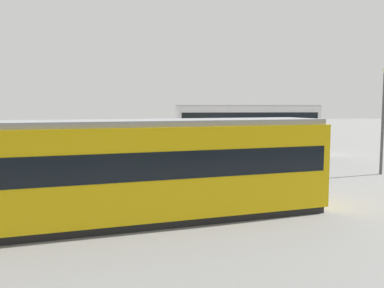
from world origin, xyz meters
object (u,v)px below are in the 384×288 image
(double_decker_bus, at_px, (247,130))
(pedestrian_near_railing, at_px, (224,159))
(info_sign, at_px, (93,162))
(pedestrian_crossing, at_px, (251,165))
(street_lamp, at_px, (383,111))
(tram_yellow, at_px, (140,169))

(double_decker_bus, bearing_deg, pedestrian_near_railing, 57.71)
(pedestrian_near_railing, distance_m, info_sign, 7.90)
(pedestrian_near_railing, bearing_deg, pedestrian_crossing, 105.40)
(double_decker_bus, height_order, pedestrian_near_railing, double_decker_bus)
(pedestrian_crossing, xyz_separation_m, street_lamp, (-8.38, -0.22, 2.69))
(pedestrian_near_railing, height_order, pedestrian_crossing, pedestrian_near_railing)
(double_decker_bus, relative_size, pedestrian_crossing, 7.13)
(street_lamp, bearing_deg, tram_yellow, 19.56)
(tram_yellow, height_order, info_sign, tram_yellow)
(pedestrian_near_railing, height_order, info_sign, info_sign)
(pedestrian_crossing, height_order, street_lamp, street_lamp)
(pedestrian_crossing, bearing_deg, street_lamp, -178.52)
(double_decker_bus, distance_m, pedestrian_near_railing, 10.08)
(double_decker_bus, xyz_separation_m, street_lamp, (-3.64, 10.47, 1.59))
(pedestrian_near_railing, relative_size, info_sign, 0.80)
(info_sign, height_order, street_lamp, street_lamp)
(pedestrian_crossing, bearing_deg, tram_yellow, 37.70)
(pedestrian_crossing, height_order, info_sign, info_sign)
(double_decker_bus, distance_m, tram_yellow, 19.45)
(info_sign, bearing_deg, street_lamp, -176.65)
(double_decker_bus, distance_m, pedestrian_crossing, 11.74)
(tram_yellow, relative_size, street_lamp, 2.20)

